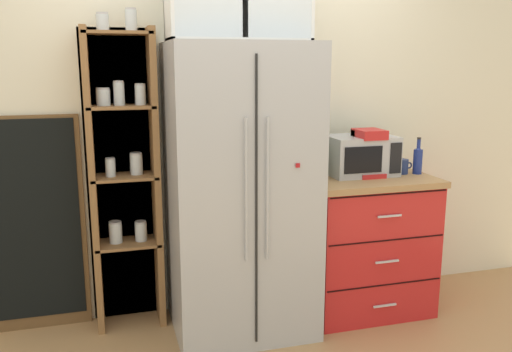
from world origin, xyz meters
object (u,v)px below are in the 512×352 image
object	(u,v)px
mug_navy	(402,166)
bottle_green	(320,157)
chalkboard_menu	(35,224)
microwave	(360,155)
bottle_cobalt	(418,158)
coffee_maker	(367,152)
refrigerator	(240,191)

from	to	relation	value
mug_navy	bottle_green	distance (m)	0.58
mug_navy	chalkboard_menu	size ratio (longest dim) A/B	0.09
mug_navy	chalkboard_menu	world-z (taller)	chalkboard_menu
mug_navy	bottle_green	bearing A→B (deg)	174.63
microwave	bottle_green	world-z (taller)	bottle_green
bottle_green	chalkboard_menu	size ratio (longest dim) A/B	0.22
bottle_cobalt	chalkboard_menu	size ratio (longest dim) A/B	0.18
coffee_maker	chalkboard_menu	bearing A→B (deg)	172.33
bottle_green	coffee_maker	bearing A→B (deg)	-7.41
refrigerator	mug_navy	xyz separation A→B (m)	(1.13, 0.03, 0.09)
coffee_maker	mug_navy	bearing A→B (deg)	-2.92
microwave	chalkboard_menu	bearing A→B (deg)	173.38
refrigerator	bottle_cobalt	world-z (taller)	refrigerator
chalkboard_menu	refrigerator	bearing A→B (deg)	-15.07
microwave	mug_navy	xyz separation A→B (m)	(0.28, -0.06, -0.08)
microwave	bottle_cobalt	size ratio (longest dim) A/B	1.79
mug_navy	bottle_cobalt	xyz separation A→B (m)	(0.10, -0.03, 0.06)
refrigerator	microwave	world-z (taller)	refrigerator
refrigerator	microwave	bearing A→B (deg)	6.04
microwave	mug_navy	bearing A→B (deg)	-11.00
microwave	mug_navy	world-z (taller)	microwave
coffee_maker	mug_navy	distance (m)	0.28
bottle_cobalt	microwave	bearing A→B (deg)	167.70
refrigerator	chalkboard_menu	world-z (taller)	refrigerator
mug_navy	chalkboard_menu	distance (m)	2.40
microwave	mug_navy	size ratio (longest dim) A/B	3.71
refrigerator	chalkboard_menu	size ratio (longest dim) A/B	1.31
mug_navy	bottle_cobalt	size ratio (longest dim) A/B	0.48
bottle_cobalt	chalkboard_menu	xyz separation A→B (m)	(-2.46, 0.32, -0.35)
microwave	chalkboard_menu	distance (m)	2.12
microwave	bottle_green	bearing A→B (deg)	-179.70
coffee_maker	mug_navy	size ratio (longest dim) A/B	2.61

